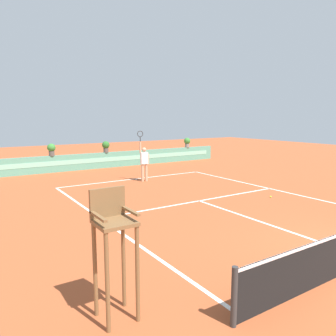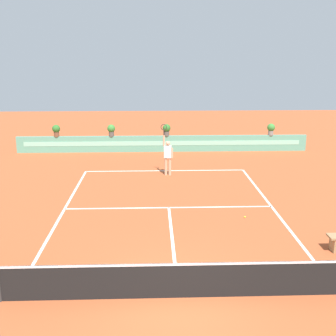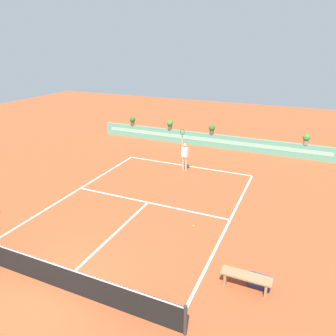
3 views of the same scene
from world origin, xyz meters
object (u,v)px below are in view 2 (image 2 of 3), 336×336
tennis_player (168,155)px  potted_plant_far_right (271,129)px  potted_plant_centre (167,129)px  potted_plant_far_left (56,130)px  potted_plant_left (111,130)px  tennis_ball_near_baseline (245,217)px

tennis_player → potted_plant_far_right: size_ratio=3.57×
potted_plant_centre → potted_plant_far_left: bearing=180.0°
tennis_player → potted_plant_centre: (0.12, 5.31, 0.36)m
tennis_player → potted_plant_far_left: bearing=141.4°
tennis_player → potted_plant_far_right: tennis_player is taller
potted_plant_far_right → potted_plant_left: 9.92m
potted_plant_far_right → potted_plant_left: size_ratio=1.00×
potted_plant_centre → potted_plant_left: bearing=180.0°
potted_plant_far_right → potted_plant_left: bearing=180.0°
tennis_ball_near_baseline → potted_plant_centre: size_ratio=0.09×
potted_plant_centre → tennis_ball_near_baseline: bearing=-77.1°
potted_plant_far_left → potted_plant_far_right: (13.28, 0.00, 0.00)m
tennis_player → potted_plant_far_left: 8.52m
potted_plant_far_left → potted_plant_centre: (6.77, 0.00, 0.00)m
potted_plant_far_left → potted_plant_centre: size_ratio=1.00×
tennis_ball_near_baseline → potted_plant_far_left: 14.60m
tennis_player → potted_plant_centre: bearing=88.7°
potted_plant_far_right → potted_plant_far_left: bearing=180.0°
tennis_player → potted_plant_centre: tennis_player is taller
tennis_ball_near_baseline → potted_plant_far_right: size_ratio=0.09×
tennis_player → potted_plant_far_right: bearing=38.7°
potted_plant_far_left → tennis_player: bearing=-38.6°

